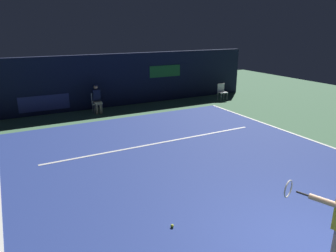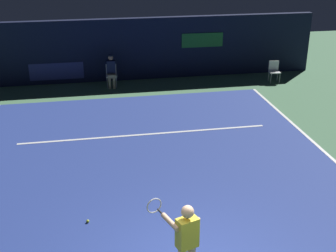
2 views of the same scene
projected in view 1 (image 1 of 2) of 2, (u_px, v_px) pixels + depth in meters
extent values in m
plane|color=#4C7A56|center=(188.00, 164.00, 9.24)|extent=(31.73, 31.73, 0.00)
cube|color=navy|center=(188.00, 164.00, 9.24)|extent=(9.95, 11.09, 0.01)
cube|color=white|center=(303.00, 137.00, 11.45)|extent=(0.10, 11.09, 0.01)
cube|color=white|center=(158.00, 143.00, 10.87)|extent=(7.76, 0.10, 0.01)
cube|color=#141933|center=(104.00, 81.00, 15.49)|extent=(16.49, 0.30, 2.60)
cube|color=navy|center=(44.00, 103.00, 14.29)|extent=(2.20, 0.04, 0.70)
cube|color=#1E6B2D|center=(165.00, 71.00, 16.75)|extent=(1.80, 0.04, 0.60)
cylinder|color=#DBAD89|center=(326.00, 202.00, 4.71)|extent=(0.25, 0.50, 0.09)
cylinder|color=black|center=(306.00, 195.00, 4.90)|extent=(0.13, 0.29, 0.03)
torus|color=#B2B2B7|center=(288.00, 189.00, 5.08)|extent=(0.29, 0.12, 0.30)
cube|color=white|center=(97.00, 103.00, 14.66)|extent=(0.45, 0.42, 0.04)
cube|color=white|center=(96.00, 97.00, 14.76)|extent=(0.42, 0.05, 0.42)
cylinder|color=#B2B2B7|center=(94.00, 109.00, 14.51)|extent=(0.03, 0.03, 0.46)
cylinder|color=#B2B2B7|center=(102.00, 108.00, 14.66)|extent=(0.03, 0.03, 0.46)
cylinder|color=#B2B2B7|center=(93.00, 107.00, 14.80)|extent=(0.03, 0.03, 0.46)
cylinder|color=#B2B2B7|center=(100.00, 107.00, 14.95)|extent=(0.03, 0.03, 0.46)
cube|color=tan|center=(97.00, 103.00, 14.58)|extent=(0.33, 0.41, 0.14)
cylinder|color=tan|center=(97.00, 109.00, 14.47)|extent=(0.11, 0.11, 0.46)
cylinder|color=tan|center=(101.00, 109.00, 14.55)|extent=(0.11, 0.11, 0.46)
cube|color=#141933|center=(96.00, 95.00, 14.58)|extent=(0.35, 0.23, 0.52)
sphere|color=tan|center=(96.00, 87.00, 14.47)|extent=(0.20, 0.20, 0.20)
cylinder|color=#141933|center=(96.00, 85.00, 14.44)|extent=(0.19, 0.19, 0.04)
cube|color=white|center=(223.00, 92.00, 17.17)|extent=(0.48, 0.45, 0.04)
cube|color=white|center=(221.00, 88.00, 17.28)|extent=(0.42, 0.08, 0.42)
cylinder|color=#B2B2B7|center=(221.00, 97.00, 17.02)|extent=(0.03, 0.03, 0.44)
cylinder|color=#B2B2B7|center=(227.00, 97.00, 17.15)|extent=(0.03, 0.03, 0.44)
cylinder|color=#B2B2B7|center=(218.00, 96.00, 17.32)|extent=(0.03, 0.03, 0.44)
cylinder|color=#B2B2B7|center=(224.00, 95.00, 17.46)|extent=(0.03, 0.03, 0.44)
sphere|color=#CCE033|center=(172.00, 226.00, 6.30)|extent=(0.07, 0.07, 0.07)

